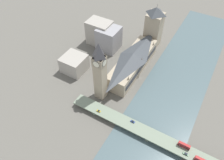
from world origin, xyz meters
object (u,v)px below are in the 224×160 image
at_px(victoria_tower, 154,27).
at_px(double_decker_bus_rear, 184,145).
at_px(clock_tower, 100,71).
at_px(double_decker_bus_mid, 201,160).
at_px(car_southbound_lead, 186,154).
at_px(car_northbound_lead, 99,111).
at_px(car_northbound_mid, 133,122).
at_px(parliament_hall, 133,62).
at_px(road_bridge, 149,134).

height_order(victoria_tower, double_decker_bus_rear, victoria_tower).
bearing_deg(victoria_tower, clock_tower, 84.46).
distance_m(double_decker_bus_mid, car_southbound_lead, 12.63).
bearing_deg(car_northbound_lead, double_decker_bus_rear, -176.10).
height_order(clock_tower, car_northbound_mid, clock_tower).
xyz_separation_m(victoria_tower, car_northbound_mid, (-34.52, 127.04, -20.46)).
bearing_deg(car_northbound_lead, victoria_tower, -89.84).
xyz_separation_m(double_decker_bus_rear, car_southbound_lead, (-3.61, 5.78, -1.86)).
height_order(parliament_hall, clock_tower, clock_tower).
bearing_deg(car_northbound_lead, clock_tower, -63.44).
height_order(road_bridge, car_northbound_mid, car_northbound_mid).
relative_size(clock_tower, double_decker_bus_rear, 6.65).
height_order(clock_tower, road_bridge, clock_tower).
height_order(parliament_hall, car_northbound_mid, parliament_hall).
bearing_deg(double_decker_bus_mid, double_decker_bus_rear, -20.03).
xyz_separation_m(road_bridge, double_decker_bus_rear, (-30.36, -3.04, 3.57)).
height_order(double_decker_bus_mid, car_southbound_lead, double_decker_bus_mid).
bearing_deg(car_southbound_lead, parliament_hall, -40.82).
relative_size(clock_tower, car_northbound_mid, 16.84).
bearing_deg(double_decker_bus_rear, clock_tower, -9.94).
bearing_deg(road_bridge, double_decker_bus_rear, -174.28).
relative_size(parliament_hall, double_decker_bus_mid, 8.19).
bearing_deg(road_bridge, car_southbound_lead, 175.38).
bearing_deg(parliament_hall, clock_tower, 78.49).
bearing_deg(double_decker_bus_rear, car_northbound_lead, 3.90).
height_order(double_decker_bus_rear, car_northbound_mid, double_decker_bus_rear).
height_order(parliament_hall, road_bridge, parliament_hall).
height_order(clock_tower, double_decker_bus_mid, clock_tower).
bearing_deg(car_northbound_mid, road_bridge, 170.03).
distance_m(car_northbound_lead, car_southbound_lead, 86.93).
distance_m(clock_tower, double_decker_bus_rear, 100.20).
bearing_deg(car_northbound_mid, clock_tower, -19.78).
xyz_separation_m(victoria_tower, car_northbound_lead, (-0.37, 132.99, -20.48)).
relative_size(parliament_hall, clock_tower, 1.26).
relative_size(double_decker_bus_mid, car_southbound_lead, 2.26).
distance_m(double_decker_bus_rear, car_northbound_mid, 49.20).
height_order(car_northbound_mid, car_southbound_lead, car_northbound_mid).
bearing_deg(double_decker_bus_mid, car_southbound_lead, -0.39).
bearing_deg(victoria_tower, road_bridge, 112.25).
distance_m(road_bridge, car_northbound_lead, 53.06).
height_order(double_decker_bus_rear, car_northbound_lead, double_decker_bus_rear).
distance_m(victoria_tower, car_northbound_mid, 133.23).
bearing_deg(car_southbound_lead, car_northbound_lead, -0.07).
distance_m(road_bridge, double_decker_bus_rear, 30.72).
relative_size(parliament_hall, car_northbound_lead, 22.42).
distance_m(clock_tower, victoria_tower, 111.78).
xyz_separation_m(parliament_hall, double_decker_bus_rear, (-83.63, 69.58, -4.35)).
relative_size(clock_tower, victoria_tower, 1.21).
xyz_separation_m(car_northbound_lead, car_southbound_lead, (-86.93, 0.10, -0.00)).
xyz_separation_m(double_decker_bus_mid, double_decker_bus_rear, (16.10, -5.87, 0.01)).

